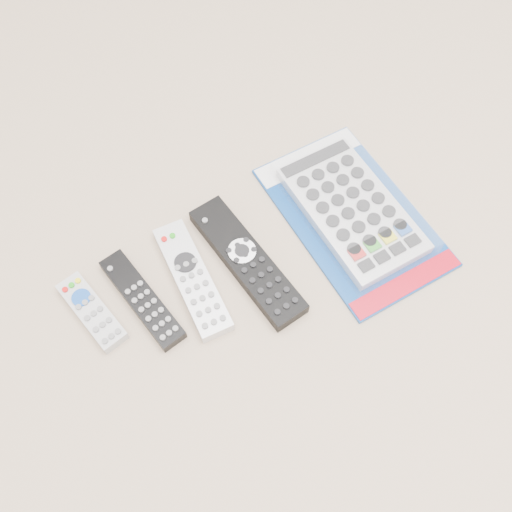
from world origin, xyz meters
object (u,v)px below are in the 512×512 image
remote_small_grey (92,312)px  remote_large_black (247,261)px  jumbo_remote_packaged (352,209)px  remote_slim_black (142,300)px  remote_silver_dvd (192,279)px

remote_small_grey → remote_large_black: 0.24m
jumbo_remote_packaged → remote_slim_black: bearing=175.8°
remote_small_grey → remote_slim_black: size_ratio=0.76×
remote_silver_dvd → remote_large_black: (0.08, -0.02, 0.00)m
remote_large_black → jumbo_remote_packaged: jumbo_remote_packaged is taller
remote_large_black → jumbo_remote_packaged: bearing=-6.8°
remote_small_grey → remote_large_black: (0.23, -0.05, 0.00)m
remote_slim_black → remote_silver_dvd: size_ratio=0.88×
jumbo_remote_packaged → remote_silver_dvd: bearing=176.0°
remote_slim_black → remote_small_grey: bearing=156.4°
remote_small_grey → jumbo_remote_packaged: bearing=-16.9°
remote_silver_dvd → jumbo_remote_packaged: (0.27, -0.03, 0.01)m
remote_small_grey → remote_silver_dvd: bearing=-20.6°
remote_slim_black → remote_silver_dvd: bearing=-13.8°
remote_small_grey → remote_silver_dvd: size_ratio=0.67×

